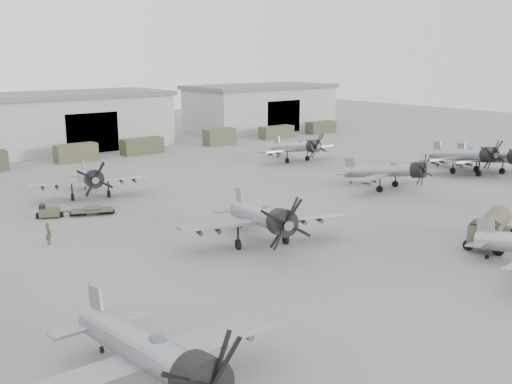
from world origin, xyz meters
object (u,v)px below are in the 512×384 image
Objects in this scene: aircraft_far_0 at (90,178)px; aircraft_mid_1 at (263,217)px; aircraft_extra_600 at (493,157)px; tug_trailer at (66,211)px; ground_crew at (48,233)px; aircraft_mid_3 at (467,155)px; aircraft_far_1 at (298,147)px; aircraft_mid_2 at (389,171)px; aircraft_near_0 at (152,354)px; fuel_tanker at (491,227)px.

aircraft_mid_1 is at bearing -63.78° from aircraft_far_0.
aircraft_extra_600 reaches higher than tug_trailer.
tug_trailer is (-4.43, -4.80, -1.67)m from aircraft_far_0.
aircraft_far_0 is 14.38m from ground_crew.
aircraft_mid_3 is 1.07× the size of aircraft_far_1.
aircraft_mid_3 is (14.76, -0.21, 0.19)m from aircraft_mid_2.
aircraft_mid_1 is 22.81m from aircraft_far_0.
aircraft_near_0 is at bearing -132.57° from aircraft_far_1.
fuel_tanker is 33.92m from ground_crew.
aircraft_mid_2 is 16.20m from aircraft_extra_600.
aircraft_near_0 is 20.77m from aircraft_mid_1.
ground_crew is (-12.40, 10.83, -1.45)m from aircraft_mid_1.
fuel_tanker is (-24.85, -13.73, -0.81)m from aircraft_extra_600.
aircraft_near_0 is 23.95m from ground_crew.
tug_trailer is (-46.05, 11.72, -1.75)m from aircraft_mid_3.
fuel_tanker is (-8.93, -16.71, -0.62)m from aircraft_mid_2.
aircraft_mid_2 is at bearing -15.21° from aircraft_far_0.
aircraft_near_0 is 1.14× the size of aircraft_mid_2.
aircraft_mid_3 is 1.82× the size of fuel_tanker.
fuel_tanker is at bearing -27.43° from tug_trailer.
ground_crew is (-8.37, -11.62, -1.28)m from aircraft_far_0.
aircraft_far_1 reaches higher than tug_trailer.
ground_crew is (-3.95, -6.82, 0.39)m from tug_trailer.
aircraft_far_0 is 1.04× the size of aircraft_far_1.
aircraft_far_0 is 1.88× the size of tug_trailer.
ground_crew is at bearing -95.85° from tug_trailer.
aircraft_mid_3 is 28.88m from fuel_tanker.
aircraft_near_0 reaches higher than fuel_tanker.
aircraft_far_0 is at bearing 139.56° from aircraft_mid_2.
aircraft_far_1 is 37.26m from fuel_tanker.
aircraft_mid_3 is at bearing -9.98° from aircraft_mid_2.
aircraft_mid_1 is 1.11× the size of aircraft_far_1.
aircraft_extra_600 is at bearing 11.50° from fuel_tanker.
aircraft_mid_1 is 16.53m from ground_crew.
aircraft_far_0 reaches higher than fuel_tanker.
aircraft_mid_3 is at bearing -101.38° from ground_crew.
ground_crew is at bearing 82.04° from aircraft_near_0.
ground_crew is (-49.99, 4.90, -1.36)m from aircraft_mid_3.
aircraft_far_0 is 6.83× the size of ground_crew.
aircraft_mid_1 reaches higher than aircraft_mid_2.
fuel_tanker is at bearing -127.28° from aircraft_mid_2.
fuel_tanker is at bearing -133.78° from aircraft_extra_600.
aircraft_mid_3 is at bearing -52.66° from aircraft_far_1.
aircraft_mid_1 is 2.01× the size of tug_trailer.
aircraft_extra_600 is (55.17, 15.89, -0.11)m from aircraft_near_0.
aircraft_mid_1 is (16.41, 12.73, -0.02)m from aircraft_near_0.
aircraft_far_1 is 1.81× the size of tug_trailer.
aircraft_far_0 is at bearing -41.57° from ground_crew.
aircraft_far_0 is at bearing 119.43° from aircraft_mid_1.
aircraft_far_1 reaches higher than fuel_tanker.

